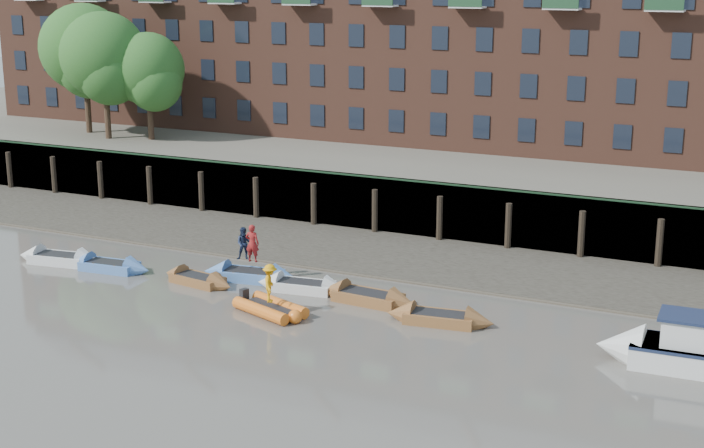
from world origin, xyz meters
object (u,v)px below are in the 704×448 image
Objects in this scene: rowboat_2 at (198,280)px; person_rib_crew at (270,283)px; rowboat_3 at (250,275)px; rowboat_4 at (303,286)px; rowboat_6 at (440,318)px; person_rower_b at (244,244)px; rowboat_5 at (368,297)px; person_rower_a at (252,243)px; rowboat_1 at (110,266)px; motor_launch at (673,349)px; rib_tender at (273,309)px; rowboat_0 at (60,259)px.

person_rib_crew is at bearing -13.62° from rowboat_2.
rowboat_3 is 1.08× the size of rowboat_4.
person_rower_b is (-11.02, 1.89, 1.55)m from rowboat_6.
rowboat_5 is at bearing 156.03° from rowboat_6.
person_rower_a is 0.57m from person_rower_b.
motor_launch reaches higher than rowboat_1.
rowboat_6 is at bearing 162.02° from person_rower_a.
rowboat_3 is 10.78m from rowboat_6.
rowboat_6 is at bearing 36.54° from rib_tender.
rowboat_5 reaches higher than rowboat_2.
rowboat_5 is 4.57m from rib_tender.
rowboat_0 is 1.03× the size of rowboat_6.
motor_launch is at bearing -6.65° from rowboat_1.
rowboat_6 reaches higher than rowboat_2.
rowboat_4 is 3.53m from rowboat_5.
person_rower_a is (-10.48, 1.76, 1.67)m from rowboat_6.
person_rower_a reaches higher than rowboat_1.
person_rower_a reaches higher than person_rib_crew.
rowboat_5 is 2.68× the size of person_rower_a.
rowboat_2 is 5.99m from person_rib_crew.
person_rib_crew reaches higher than rowboat_6.
rowboat_2 is at bearing 177.93° from rib_tender.
rowboat_3 is at bearing 152.14° from rib_tender.
rowboat_0 is 1.06× the size of rowboat_4.
rowboat_3 is 5.31m from person_rib_crew.
motor_launch is at bearing -9.41° from rowboat_0.
rib_tender is at bearing -129.61° from rowboat_5.
rowboat_4 is (3.15, -0.38, -0.02)m from rowboat_3.
motor_launch is 3.93× the size of person_rib_crew.
motor_launch reaches higher than rowboat_5.
rowboat_1 is 0.96× the size of rowboat_6.
rowboat_2 reaches higher than rib_tender.
rowboat_1 is 5.32m from rowboat_2.
person_rower_b is (6.94, 1.87, 1.56)m from rowboat_1.
rowboat_0 is 14.13m from rib_tender.
rowboat_5 is at bearing -10.85° from rowboat_4.
person_rib_crew reaches higher than rib_tender.
rowboat_4 is (5.15, 1.26, 0.02)m from rowboat_2.
rowboat_1 is 7.86m from person_rower_a.
rowboat_1 is 17.96m from rowboat_6.
rib_tender is at bearing -16.78° from rowboat_0.
rowboat_0 is 10.40m from person_rower_b.
rowboat_3 is at bearing 165.55° from rowboat_4.
rowboat_1 is 0.69× the size of motor_launch.
rowboat_5 is (6.68, -0.57, 0.00)m from rowboat_3.
person_rower_a is at bearing -9.05° from motor_launch.
rowboat_2 is (8.48, 0.17, -0.03)m from rowboat_0.
rowboat_5 is (17.16, 1.23, 0.00)m from rowboat_0.
rowboat_4 is 3.50m from rib_tender.
rowboat_0 reaches higher than rib_tender.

